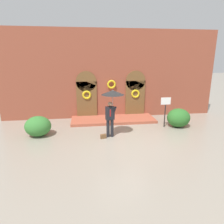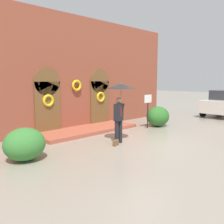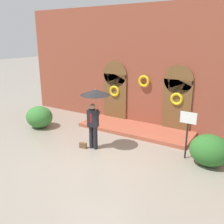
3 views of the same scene
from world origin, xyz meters
name	(u,v)px [view 3 (image 3 of 3)]	position (x,y,z in m)	size (l,w,h in m)	color
ground_plane	(97,156)	(0.00, 0.00, 0.00)	(80.00, 80.00, 0.00)	gray
building_facade	(147,70)	(0.00, 4.15, 2.68)	(14.00, 2.30, 5.60)	brown
person_with_umbrella	(95,101)	(-0.43, 0.49, 1.91)	(1.10, 1.10, 2.36)	black
handbag	(83,145)	(-0.89, 0.29, 0.11)	(0.28, 0.12, 0.22)	brown
sign_post	(188,128)	(2.75, 1.53, 1.16)	(0.56, 0.06, 1.72)	black
shrub_left	(39,117)	(-4.12, 1.09, 0.51)	(1.29, 1.17, 1.03)	#387A33
shrub_right	(209,150)	(3.55, 1.46, 0.53)	(1.31, 1.16, 1.07)	#2D6B28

